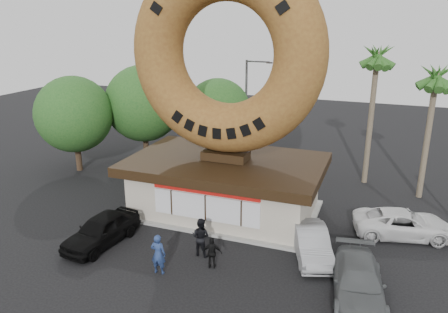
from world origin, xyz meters
TOP-DOWN VIEW (x-y plane):
  - ground at (0.00, 0.00)m, footprint 90.00×90.00m
  - donut_shop at (0.00, 5.98)m, footprint 11.20×7.20m
  - giant_donut at (0.00, 6.00)m, footprint 10.93×2.79m
  - tree_west at (-9.50, 13.00)m, footprint 6.00×6.00m
  - tree_mid at (-4.00, 15.00)m, footprint 5.20×5.20m
  - tree_far at (-13.00, 9.00)m, footprint 5.60×5.60m
  - palm_near at (7.50, 14.00)m, footprint 2.60×2.60m
  - palm_far at (11.00, 12.50)m, footprint 2.60×2.60m
  - street_lamp at (-1.86, 16.00)m, footprint 2.11×0.20m
  - person_left at (-0.57, -1.25)m, footprint 0.74×0.52m
  - person_center at (0.59, 0.90)m, footprint 1.01×0.82m
  - person_right at (1.56, 0.00)m, footprint 0.98×0.61m
  - car_black at (-4.61, 0.09)m, footprint 2.41×4.77m
  - car_silver at (5.69, 2.66)m, footprint 2.88×4.61m
  - car_grey at (8.07, 0.05)m, footprint 2.79×5.28m
  - car_white at (9.91, 6.44)m, footprint 5.55×3.46m

SIDE VIEW (x-z plane):
  - ground at x=0.00m, z-range 0.00..0.00m
  - car_white at x=9.91m, z-range 0.00..1.43m
  - car_silver at x=5.69m, z-range 0.00..1.43m
  - car_grey at x=8.07m, z-range 0.00..1.46m
  - person_right at x=1.56m, z-range 0.00..1.55m
  - car_black at x=-4.61m, z-range 0.00..1.56m
  - person_left at x=-0.57m, z-range 0.00..1.93m
  - person_center at x=0.59m, z-range 0.00..1.95m
  - donut_shop at x=0.00m, z-range -0.13..3.67m
  - tree_mid at x=-4.00m, z-range 0.70..7.33m
  - tree_far at x=-13.00m, z-range 0.76..7.90m
  - street_lamp at x=-1.86m, z-range 0.48..8.48m
  - tree_west at x=-9.50m, z-range 0.82..8.47m
  - palm_far at x=11.00m, z-range 3.11..11.86m
  - palm_near at x=7.50m, z-range 3.54..13.29m
  - giant_donut at x=0.00m, z-range 3.80..14.73m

